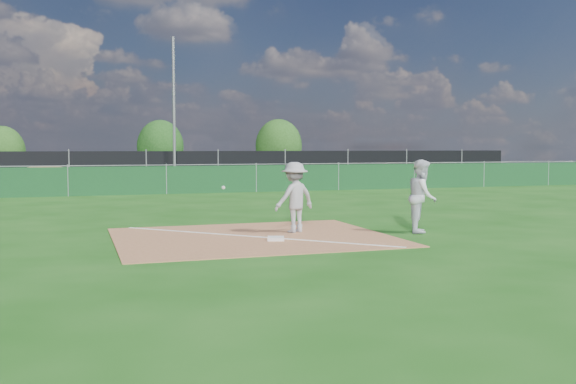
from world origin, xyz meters
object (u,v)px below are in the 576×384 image
object	(u,v)px
car_mid	(106,167)
tree_right	(279,146)
light_pole	(174,111)
car_left	(56,169)
first_base	(276,238)
play_at_first	(294,197)
runner	(422,196)
tree_mid	(160,147)
tree_left	(2,151)
car_right	(220,168)

from	to	relation	value
car_mid	tree_right	bearing A→B (deg)	-74.66
light_pole	car_left	xyz separation A→B (m)	(-6.28, 4.53, -3.24)
light_pole	tree_right	distance (m)	14.12
first_base	car_left	distance (m)	27.41
car_mid	play_at_first	bearing A→B (deg)	-179.68
first_base	car_mid	xyz separation A→B (m)	(-2.23, 27.80, 0.72)
tree_right	play_at_first	bearing A→B (deg)	-107.01
runner	tree_mid	xyz separation A→B (m)	(-1.73, 34.23, 1.20)
tree_left	tree_mid	distance (m)	10.71
first_base	car_mid	size ratio (longest dim) A/B	0.08
car_right	tree_mid	bearing A→B (deg)	21.42
runner	car_right	bearing A→B (deg)	28.05
tree_mid	tree_right	bearing A→B (deg)	-10.81
car_left	tree_left	bearing A→B (deg)	25.77
light_pole	car_left	size ratio (longest dim) A/B	1.83
light_pole	runner	bearing A→B (deg)	-83.57
tree_right	tree_left	bearing A→B (deg)	-177.22
tree_left	tree_mid	size ratio (longest dim) A/B	0.85
light_pole	play_at_first	xyz separation A→B (m)	(-0.37, -21.28, -3.16)
car_left	car_right	world-z (taller)	car_left
car_mid	car_right	xyz separation A→B (m)	(6.97, -0.74, -0.06)
car_left	car_right	xyz separation A→B (m)	(9.85, 0.14, -0.04)
runner	car_mid	bearing A→B (deg)	42.41
light_pole	play_at_first	world-z (taller)	light_pole
play_at_first	car_mid	xyz separation A→B (m)	(-3.04, 26.69, -0.07)
car_mid	car_left	bearing A→B (deg)	100.84
light_pole	car_mid	size ratio (longest dim) A/B	1.73
first_base	car_right	distance (m)	27.49
runner	tree_mid	world-z (taller)	tree_mid
car_right	tree_right	distance (m)	8.27
play_at_first	runner	size ratio (longest dim) A/B	1.39
tree_left	car_mid	bearing A→B (deg)	-33.42
play_at_first	tree_mid	xyz separation A→B (m)	(1.14, 33.35, 1.22)
tree_left	car_left	bearing A→B (deg)	-56.15
tree_left	tree_right	xyz separation A→B (m)	(18.96, 0.92, 0.38)
car_left	tree_right	xyz separation A→B (m)	(15.61, 5.90, 1.36)
tree_mid	first_base	bearing A→B (deg)	-93.23
light_pole	tree_left	world-z (taller)	light_pole
play_at_first	car_mid	distance (m)	26.87
first_base	runner	bearing A→B (deg)	3.46
light_pole	runner	xyz separation A→B (m)	(2.50, -22.17, -3.14)
first_base	car_mid	distance (m)	27.90
play_at_first	tree_mid	world-z (taller)	tree_mid
runner	car_left	xyz separation A→B (m)	(-8.78, 26.70, -0.10)
play_at_first	tree_left	size ratio (longest dim) A/B	0.71
runner	car_right	distance (m)	26.87
runner	car_right	size ratio (longest dim) A/B	0.36
first_base	tree_left	xyz separation A→B (m)	(-8.45, 31.90, 1.68)
car_left	tree_left	distance (m)	6.08
light_pole	first_base	xyz separation A→B (m)	(-1.18, -22.39, -3.94)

